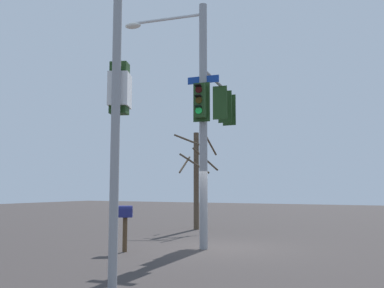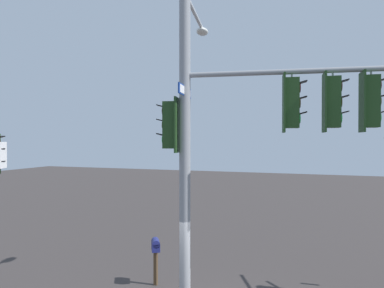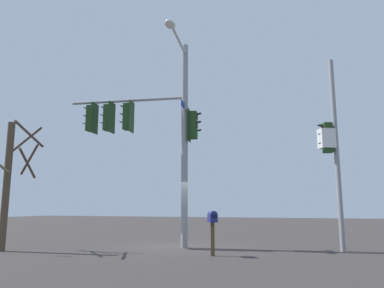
# 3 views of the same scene
# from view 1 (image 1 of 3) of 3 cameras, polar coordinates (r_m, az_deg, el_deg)

# --- Properties ---
(ground_plane) EXTENTS (80.00, 80.00, 0.00)m
(ground_plane) POSITION_cam_1_polar(r_m,az_deg,el_deg) (14.04, 4.01, -13.99)
(ground_plane) COLOR #393332
(main_signal_pole_assembly) EXTENTS (5.54, 3.48, 8.19)m
(main_signal_pole_assembly) POSITION_cam_1_polar(r_m,az_deg,el_deg) (15.19, 2.45, 5.04)
(main_signal_pole_assembly) COLOR gray
(main_signal_pole_assembly) RESTS_ON ground
(secondary_pole_assembly) EXTENTS (0.74, 0.60, 7.06)m
(secondary_pole_assembly) POSITION_cam_1_polar(r_m,az_deg,el_deg) (8.86, -10.05, 6.15)
(secondary_pole_assembly) COLOR gray
(secondary_pole_assembly) RESTS_ON ground
(mailbox) EXTENTS (0.43, 0.50, 1.41)m
(mailbox) POSITION_cam_1_polar(r_m,az_deg,el_deg) (13.27, -9.08, -9.58)
(mailbox) COLOR #4C3823
(mailbox) RESTS_ON ground
(bare_tree_behind_pole) EXTENTS (1.79, 1.78, 4.64)m
(bare_tree_behind_pole) POSITION_cam_1_polar(r_m,az_deg,el_deg) (20.15, 0.61, -4.35)
(bare_tree_behind_pole) COLOR #4F4031
(bare_tree_behind_pole) RESTS_ON ground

